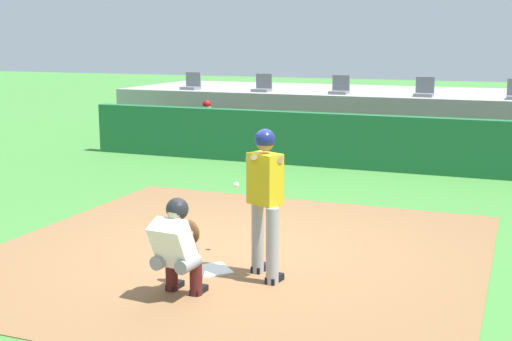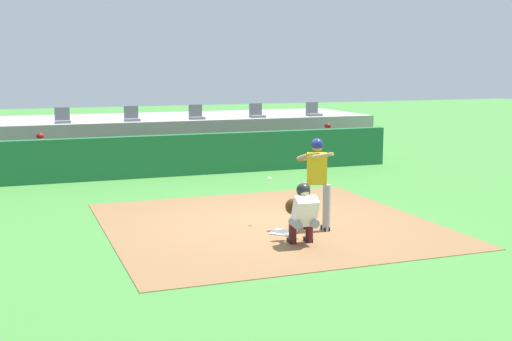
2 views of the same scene
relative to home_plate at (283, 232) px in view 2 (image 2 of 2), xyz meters
The scene contains 15 objects.
ground_plane 0.80m from the home_plate, 90.00° to the left, with size 80.00×80.00×0.00m, color #428438.
dirt_infield 0.80m from the home_plate, 90.00° to the left, with size 6.40×6.40×0.01m, color olive.
home_plate is the anchor object (origin of this frame).
batter_at_plate 1.23m from the home_plate, ahead, with size 0.58×0.88×1.80m.
catcher_crouched 1.03m from the home_plate, 89.30° to the right, with size 0.51×2.00×1.13m.
dugout_wall 7.32m from the home_plate, 90.00° to the left, with size 13.00×0.30×1.20m, color #1E6638.
dugout_bench 8.30m from the home_plate, 90.00° to the left, with size 11.80×0.44×0.45m, color olive.
dugout_player_0 9.11m from the home_plate, 116.27° to the left, with size 0.49×0.70×1.30m.
dugout_player_1 9.60m from the home_plate, 58.21° to the left, with size 0.49×0.70×1.30m.
stands_platform 11.72m from the home_plate, 90.00° to the left, with size 15.00×4.40×1.40m, color #9E9E99.
stadium_seat_1 10.79m from the home_plate, 107.71° to the left, with size 0.46×0.46×0.48m.
stadium_seat_2 10.35m from the home_plate, 96.08° to the left, with size 0.46×0.46×0.48m.
stadium_seat_3 10.35m from the home_plate, 83.92° to the left, with size 0.46×0.46×0.48m.
stadium_seat_4 10.79m from the home_plate, 72.29° to the left, with size 0.46×0.46×0.48m.
stadium_seat_5 11.63m from the home_plate, 61.98° to the left, with size 0.46×0.46×0.48m.
Camera 2 is at (-4.77, -12.13, 3.18)m, focal length 46.36 mm.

